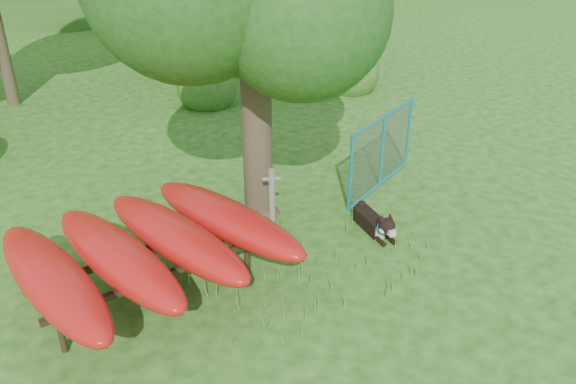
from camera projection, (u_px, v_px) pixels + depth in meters
ground at (315, 280)px, 9.00m from camera, size 80.00×80.00×0.00m
wooden_post at (272, 198)px, 10.11m from camera, size 0.33×0.19×1.22m
kayak_rack at (147, 246)px, 8.23m from camera, size 4.25×3.78×1.17m
husky_dog at (376, 224)px, 10.18m from camera, size 0.45×1.29×0.58m
fence_section at (382, 151)px, 11.61m from camera, size 2.51×1.21×2.66m
wildflower_clump at (382, 225)px, 10.13m from camera, size 0.12×0.11×0.26m
shrub_right at (350, 90)px, 18.05m from camera, size 1.80×1.80×1.80m
shrub_mid at (208, 105)px, 16.80m from camera, size 1.80×1.80×1.80m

